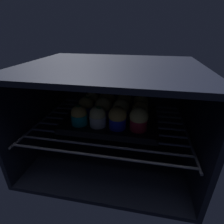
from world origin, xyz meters
The scene contains 15 objects.
oven_cavity centered at (0.00, 26.25, 17.00)cm, with size 59.00×47.00×37.00cm.
oven_rack centered at (0.00, 22.00, 13.60)cm, with size 54.80×42.00×0.80cm.
baking_tray centered at (0.00, 23.85, 14.69)cm, with size 33.89×27.16×2.20cm.
muffin_row0_col0 centered at (-10.40, 16.80, 18.60)cm, with size 5.80×5.80×7.43cm.
muffin_row0_col1 centered at (-3.67, 17.00, 18.79)cm, with size 5.80×5.80×7.57cm.
muffin_row0_col2 centered at (3.29, 16.74, 18.96)cm, with size 6.13×6.13×7.86cm.
muffin_row0_col3 centered at (10.35, 17.02, 19.25)cm, with size 6.28×6.28×8.18cm.
muffin_row1_col0 centered at (-10.30, 24.18, 18.77)cm, with size 5.80×5.80×7.72cm.
muffin_row1_col1 centered at (-3.28, 23.72, 19.12)cm, with size 6.27×6.27×8.10cm.
muffin_row1_col2 centered at (3.46, 24.11, 18.87)cm, with size 6.18×6.18×7.66cm.
muffin_row1_col3 centered at (10.40, 23.95, 18.68)cm, with size 5.86×5.86×7.42cm.
muffin_row2_col0 centered at (-9.77, 30.68, 18.81)cm, with size 5.80×5.80×7.63cm.
muffin_row2_col1 centered at (-3.36, 30.42, 19.20)cm, with size 6.33×6.33×8.11cm.
muffin_row2_col2 centered at (3.71, 30.96, 18.88)cm, with size 6.05×6.05×7.79cm.
muffin_row2_col3 centered at (10.44, 30.93, 18.81)cm, with size 5.80×5.80×7.64cm.
Camera 1 is at (11.33, -34.37, 46.16)cm, focal length 27.87 mm.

